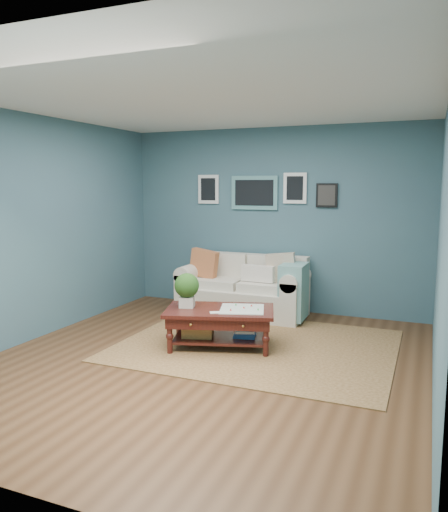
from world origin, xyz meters
The scene contains 4 objects.
room_shell centered at (0.00, 0.06, 1.36)m, with size 5.00×5.02×2.70m.
area_rug centered at (0.35, 0.73, 0.01)m, with size 3.09×2.47×0.01m, color brown.
loveseat centered at (-0.22, 2.02, 0.39)m, with size 1.85×0.84×0.95m.
coffee_table centered at (-0.09, 0.49, 0.38)m, with size 1.38×1.05×0.86m.
Camera 1 is at (2.16, -4.61, 1.86)m, focal length 35.00 mm.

